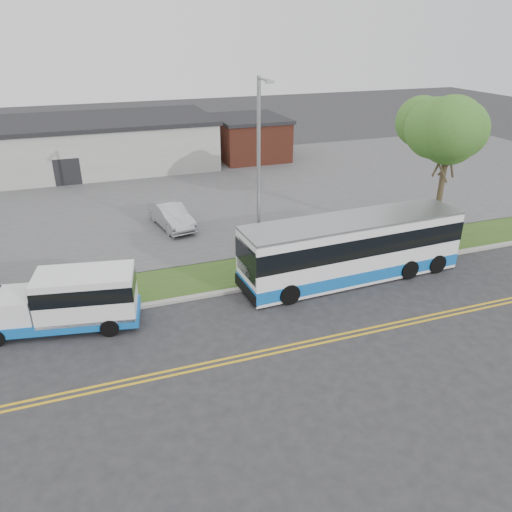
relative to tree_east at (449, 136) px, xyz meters
name	(u,v)px	position (x,y,z in m)	size (l,w,h in m)	color
ground	(217,307)	(-14.00, -3.00, -6.20)	(140.00, 140.00, 0.00)	#28282B
lane_line_north	(244,355)	(-14.00, -6.85, -6.20)	(70.00, 0.12, 0.01)	gold
lane_line_south	(247,359)	(-14.00, -7.15, -6.20)	(70.00, 0.12, 0.01)	gold
curb	(211,294)	(-14.00, -1.90, -6.13)	(80.00, 0.30, 0.15)	#9E9B93
verge	(202,278)	(-14.00, -0.10, -6.15)	(80.00, 3.30, 0.10)	#2E4C19
parking_lot	(156,196)	(-14.00, 14.00, -6.15)	(80.00, 25.00, 0.10)	#4C4C4F
commercial_building	(65,146)	(-20.00, 24.00, -4.02)	(25.40, 10.40, 4.35)	#9E9E99
brick_wing	(250,138)	(-3.50, 23.00, -4.24)	(6.30, 7.30, 3.90)	brown
tree_east	(449,136)	(0.00, 0.00, 0.00)	(5.20, 5.20, 8.33)	#362B1D
streetlight_near	(259,173)	(-11.00, -0.27, -0.97)	(0.35, 1.53, 9.50)	gray
shuttle_bus	(71,299)	(-20.08, -2.51, -4.89)	(6.66, 3.14, 2.46)	#105DB3
transit_bus	(352,248)	(-6.89, -2.40, -4.61)	(11.47, 3.19, 3.15)	white
parked_car_a	(171,216)	(-14.06, 7.29, -5.37)	(1.56, 4.48, 1.47)	#A5A8AC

